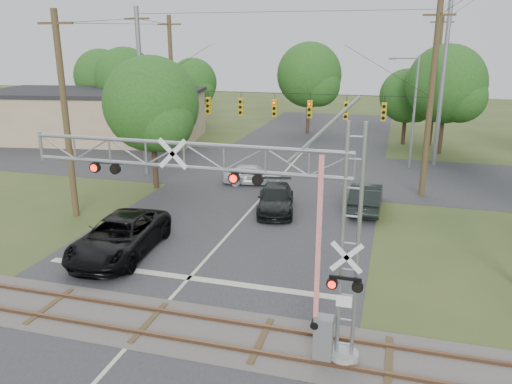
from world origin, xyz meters
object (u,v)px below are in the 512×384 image
(pickup_black, at_px, (120,236))
(commercial_building, at_px, (95,115))
(crossing_gantry, at_px, (245,213))
(streetlight, at_px, (412,107))
(traffic_signal_span, at_px, (288,101))
(car_dark, at_px, (276,199))
(sedan_silver, at_px, (253,174))

(pickup_black, xyz_separation_m, commercial_building, (-16.73, 24.10, 1.50))
(crossing_gantry, height_order, streetlight, streetlight)
(traffic_signal_span, relative_size, commercial_building, 0.89)
(crossing_gantry, distance_m, pickup_black, 9.87)
(car_dark, distance_m, streetlight, 14.94)
(commercial_building, bearing_deg, traffic_signal_span, -37.21)
(traffic_signal_span, height_order, sedan_silver, traffic_signal_span)
(crossing_gantry, relative_size, pickup_black, 1.67)
(pickup_black, distance_m, commercial_building, 29.38)
(streetlight, bearing_deg, commercial_building, 172.49)
(sedan_silver, height_order, streetlight, streetlight)
(traffic_signal_span, relative_size, sedan_silver, 4.79)
(traffic_signal_span, xyz_separation_m, commercial_building, (-21.55, 10.99, -3.26))
(crossing_gantry, xyz_separation_m, car_dark, (-2.18, 13.03, -3.78))
(car_dark, relative_size, commercial_building, 0.22)
(pickup_black, height_order, sedan_silver, pickup_black)
(crossing_gantry, height_order, traffic_signal_span, traffic_signal_span)
(crossing_gantry, relative_size, traffic_signal_span, 0.54)
(traffic_signal_span, xyz_separation_m, pickup_black, (-4.82, -13.11, -4.76))
(sedan_silver, xyz_separation_m, commercial_building, (-19.29, 11.37, 1.68))
(traffic_signal_span, bearing_deg, pickup_black, -110.18)
(crossing_gantry, relative_size, car_dark, 2.14)
(pickup_black, distance_m, sedan_silver, 12.99)
(crossing_gantry, bearing_deg, streetlight, 78.73)
(crossing_gantry, height_order, car_dark, crossing_gantry)
(streetlight, bearing_deg, traffic_signal_span, -137.56)
(traffic_signal_span, xyz_separation_m, streetlight, (7.79, 7.12, -1.00))
(traffic_signal_span, bearing_deg, commercial_building, 152.97)
(sedan_silver, distance_m, commercial_building, 22.45)
(sedan_silver, bearing_deg, streetlight, -65.06)
(pickup_black, height_order, car_dark, pickup_black)
(car_dark, relative_size, sedan_silver, 1.21)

